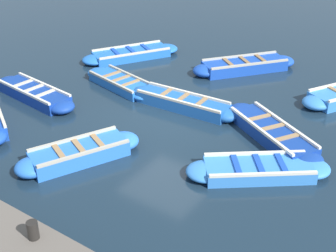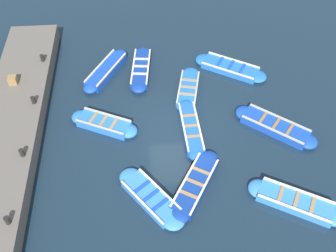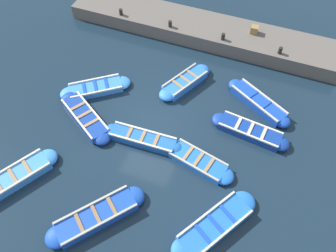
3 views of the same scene
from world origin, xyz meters
name	(u,v)px [view 3 (image 3 of 3)]	position (x,y,z in m)	size (l,w,h in m)	color
ground_plane	(150,130)	(0.00, 0.00, 0.00)	(120.00, 120.00, 0.00)	#162838
boat_centre	(143,139)	(0.67, -0.03, 0.19)	(0.91, 3.69, 0.43)	#1E59AD
boat_alongside	(97,216)	(4.50, -0.22, 0.20)	(3.64, 3.12, 0.45)	#1947B7
boat_broadside	(14,178)	(4.30, -4.09, 0.18)	(3.73, 2.59, 0.43)	#3884E0
boat_near_quay	(215,225)	(3.20, 3.99, 0.16)	(3.82, 2.81, 0.38)	blue
boat_end_of_row	(258,102)	(-3.26, 4.22, 0.20)	(2.46, 3.54, 0.46)	#1947B7
boat_outer_right	(185,82)	(-3.24, 0.52, 0.20)	(3.29, 2.11, 0.46)	blue
boat_inner_gap	(250,131)	(-1.45, 4.22, 0.18)	(1.17, 3.65, 0.42)	navy
boat_stern_in	(96,88)	(-1.28, -3.46, 0.15)	(2.86, 3.31, 0.36)	#3884E0
boat_bow_out	(198,161)	(0.84, 2.56, 0.15)	(1.53, 3.37, 0.36)	blue
boat_far_corner	(85,117)	(0.51, -3.02, 0.18)	(2.62, 3.65, 0.41)	navy
quay_wall	(201,29)	(-7.29, 0.00, 0.40)	(2.54, 15.25, 0.81)	#605951
bollard_north	(121,12)	(-6.37, -4.50, 0.98)	(0.20, 0.20, 0.35)	black
bollard_mid_north	(170,24)	(-6.37, -1.50, 0.98)	(0.20, 0.20, 0.35)	black
bollard_mid_south	(223,37)	(-6.37, 1.50, 0.98)	(0.20, 0.20, 0.35)	black
bollard_south	(280,50)	(-6.37, 4.50, 0.98)	(0.20, 0.20, 0.35)	black
wooden_crate	(254,30)	(-7.55, 2.91, 1.00)	(0.39, 0.39, 0.39)	olive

